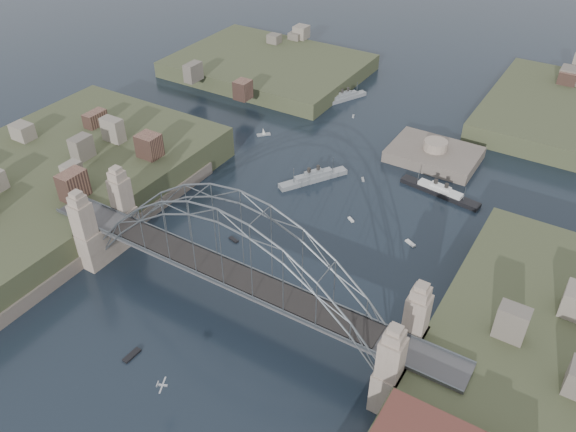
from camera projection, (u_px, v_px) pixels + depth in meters
The scene contains 17 objects.
ground at pixel (237, 309), 106.37m from camera, with size 500.00×500.00×0.00m, color black.
bridge at pixel (233, 258), 99.04m from camera, with size 84.00×13.80×24.60m.
shore_west at pixel (28, 206), 129.32m from camera, with size 50.50×90.00×12.00m.
headland_nw at pixel (269, 72), 194.25m from camera, with size 60.00×45.00×9.00m, color #3B4227.
fort_island at pixel (433, 161), 149.45m from camera, with size 22.00×16.00×9.40m.
naval_cruiser_near at pixel (313, 178), 140.66m from camera, with size 11.51×16.54×5.39m.
naval_cruiser_far at pixel (345, 98), 177.19m from camera, with size 8.53×14.70×5.16m.
ocean_liner at pixel (440, 192), 135.99m from camera, with size 19.94×5.44×4.85m.
aeroplane at pixel (161, 385), 86.74m from camera, with size 1.71×2.90×0.44m.
small_boat_a at pixel (234, 240), 122.48m from camera, with size 2.51×1.32×0.45m.
small_boat_b at pixel (351, 220), 128.18m from camera, with size 1.86×1.52×0.45m.
small_boat_c at pixel (132, 355), 97.55m from camera, with size 1.26×3.45×0.45m.
small_boat_d at pixel (410, 243), 121.54m from camera, with size 2.62×1.92×0.45m.
small_boat_e at pixel (264, 133), 159.32m from camera, with size 3.50×3.54×2.38m.
small_boat_f at pixel (363, 180), 141.32m from camera, with size 1.41×1.74×0.45m.
small_boat_h at pixel (353, 116), 168.51m from camera, with size 1.16×1.82×0.45m.
small_boat_i at pixel (438, 352), 97.35m from camera, with size 2.66×2.27×2.38m.
Camera 1 is at (47.44, -59.18, 77.11)m, focal length 36.13 mm.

